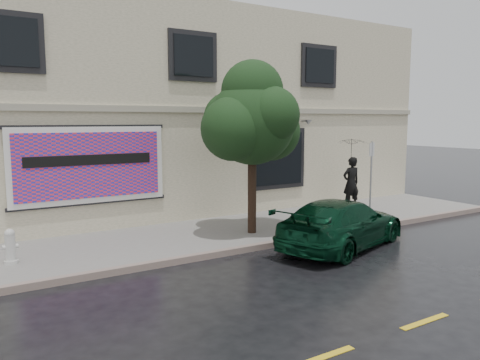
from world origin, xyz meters
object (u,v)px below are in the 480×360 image
car (342,223)px  street_tree (252,122)px  pedestrian (351,183)px  fire_hydrant (10,247)px

car → street_tree: (-1.42, 2.08, 2.58)m
pedestrian → car: bearing=49.9°
street_tree → fire_hydrant: (-6.07, 0.39, -2.69)m
street_tree → fire_hydrant: street_tree is taller
car → fire_hydrant: (-7.48, 2.46, -0.11)m
pedestrian → street_tree: size_ratio=0.43×
street_tree → car: bearing=-55.7°
fire_hydrant → car: bearing=-15.0°
pedestrian → street_tree: bearing=20.6°
car → pedestrian: (3.53, 3.23, 0.44)m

